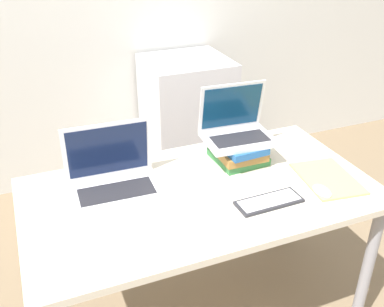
{
  "coord_description": "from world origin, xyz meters",
  "views": [
    {
      "loc": [
        -0.62,
        -1.03,
        1.75
      ],
      "look_at": [
        -0.04,
        0.39,
        0.91
      ],
      "focal_mm": 42.0,
      "sensor_mm": 36.0,
      "label": 1
    }
  ],
  "objects_px": {
    "mouse": "(322,191)",
    "laptop_left": "(113,177)",
    "book_stack": "(239,151)",
    "laptop_on_books": "(236,128)",
    "notepad": "(328,178)",
    "wireless_keyboard": "(269,202)",
    "mini_fridge": "(187,122)"
  },
  "relations": [
    {
      "from": "mouse",
      "to": "laptop_left",
      "type": "bearing_deg",
      "value": 154.95
    },
    {
      "from": "laptop_left",
      "to": "book_stack",
      "type": "bearing_deg",
      "value": 1.04
    },
    {
      "from": "laptop_on_books",
      "to": "notepad",
      "type": "xyz_separation_m",
      "value": [
        0.28,
        -0.32,
        -0.15
      ]
    },
    {
      "from": "book_stack",
      "to": "notepad",
      "type": "height_order",
      "value": "book_stack"
    },
    {
      "from": "mouse",
      "to": "wireless_keyboard",
      "type": "bearing_deg",
      "value": 173.91
    },
    {
      "from": "laptop_on_books",
      "to": "notepad",
      "type": "height_order",
      "value": "laptop_on_books"
    },
    {
      "from": "wireless_keyboard",
      "to": "mouse",
      "type": "relative_size",
      "value": 2.75
    },
    {
      "from": "laptop_left",
      "to": "book_stack",
      "type": "distance_m",
      "value": 0.58
    },
    {
      "from": "book_stack",
      "to": "mini_fridge",
      "type": "height_order",
      "value": "mini_fridge"
    },
    {
      "from": "mouse",
      "to": "notepad",
      "type": "distance_m",
      "value": 0.12
    },
    {
      "from": "book_stack",
      "to": "laptop_on_books",
      "type": "xyz_separation_m",
      "value": [
        -0.0,
        0.03,
        0.1
      ]
    },
    {
      "from": "wireless_keyboard",
      "to": "mini_fridge",
      "type": "xyz_separation_m",
      "value": [
        0.21,
        1.41,
        -0.29
      ]
    },
    {
      "from": "mouse",
      "to": "mini_fridge",
      "type": "distance_m",
      "value": 1.47
    },
    {
      "from": "book_stack",
      "to": "wireless_keyboard",
      "type": "relative_size",
      "value": 0.95
    },
    {
      "from": "book_stack",
      "to": "wireless_keyboard",
      "type": "bearing_deg",
      "value": -96.89
    },
    {
      "from": "laptop_left",
      "to": "book_stack",
      "type": "relative_size",
      "value": 1.48
    },
    {
      "from": "mini_fridge",
      "to": "laptop_left",
      "type": "bearing_deg",
      "value": -124.7
    },
    {
      "from": "laptop_on_books",
      "to": "notepad",
      "type": "relative_size",
      "value": 0.97
    },
    {
      "from": "wireless_keyboard",
      "to": "mouse",
      "type": "distance_m",
      "value": 0.23
    },
    {
      "from": "laptop_on_books",
      "to": "mini_fridge",
      "type": "relative_size",
      "value": 0.36
    },
    {
      "from": "laptop_left",
      "to": "mini_fridge",
      "type": "relative_size",
      "value": 0.42
    },
    {
      "from": "laptop_left",
      "to": "mouse",
      "type": "xyz_separation_m",
      "value": [
        0.77,
        -0.36,
        -0.04
      ]
    },
    {
      "from": "mini_fridge",
      "to": "mouse",
      "type": "bearing_deg",
      "value": -89.11
    },
    {
      "from": "wireless_keyboard",
      "to": "notepad",
      "type": "distance_m",
      "value": 0.33
    },
    {
      "from": "wireless_keyboard",
      "to": "notepad",
      "type": "height_order",
      "value": "wireless_keyboard"
    },
    {
      "from": "book_stack",
      "to": "mini_fridge",
      "type": "relative_size",
      "value": 0.28
    },
    {
      "from": "laptop_on_books",
      "to": "notepad",
      "type": "distance_m",
      "value": 0.45
    },
    {
      "from": "book_stack",
      "to": "mouse",
      "type": "height_order",
      "value": "book_stack"
    },
    {
      "from": "laptop_on_books",
      "to": "mouse",
      "type": "height_order",
      "value": "laptop_on_books"
    },
    {
      "from": "laptop_left",
      "to": "laptop_on_books",
      "type": "height_order",
      "value": "laptop_on_books"
    },
    {
      "from": "book_stack",
      "to": "notepad",
      "type": "distance_m",
      "value": 0.4
    },
    {
      "from": "notepad",
      "to": "wireless_keyboard",
      "type": "bearing_deg",
      "value": -169.59
    }
  ]
}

